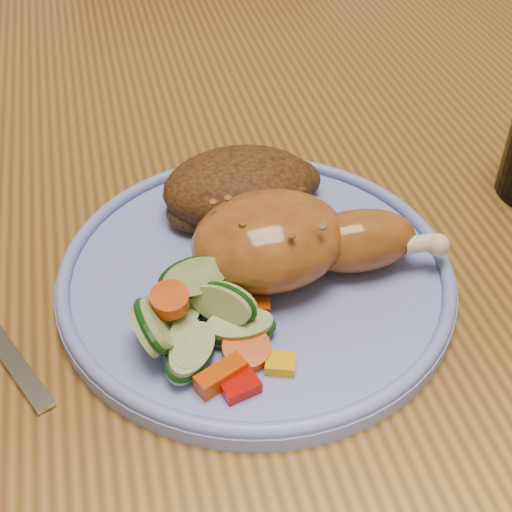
{
  "coord_description": "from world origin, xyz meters",
  "views": [
    {
      "loc": [
        -0.19,
        -0.44,
        1.12
      ],
      "look_at": [
        -0.1,
        -0.07,
        0.78
      ],
      "focal_mm": 50.0,
      "sensor_mm": 36.0,
      "label": 1
    }
  ],
  "objects": [
    {
      "name": "plate",
      "position": [
        -0.1,
        -0.07,
        0.76
      ],
      "size": [
        0.29,
        0.29,
        0.01
      ],
      "primitive_type": "cylinder",
      "color": "#6D7FCF",
      "rests_on": "dining_table"
    },
    {
      "name": "rice_pilaf",
      "position": [
        -0.09,
        0.01,
        0.78
      ],
      "size": [
        0.13,
        0.09,
        0.05
      ],
      "color": "#4B2C12",
      "rests_on": "plate"
    },
    {
      "name": "vegetable_pile",
      "position": [
        -0.15,
        -0.13,
        0.78
      ],
      "size": [
        0.11,
        0.11,
        0.05
      ],
      "color": "#A50A05",
      "rests_on": "plate"
    },
    {
      "name": "plate_rim",
      "position": [
        -0.1,
        -0.07,
        0.77
      ],
      "size": [
        0.29,
        0.29,
        0.01
      ],
      "primitive_type": "torus",
      "color": "#6D7FCF",
      "rests_on": "plate"
    },
    {
      "name": "dining_table",
      "position": [
        0.0,
        0.0,
        0.67
      ],
      "size": [
        0.9,
        1.4,
        0.75
      ],
      "color": "brown",
      "rests_on": "ground"
    },
    {
      "name": "chicken_leg",
      "position": [
        -0.08,
        -0.07,
        0.79
      ],
      "size": [
        0.19,
        0.1,
        0.06
      ],
      "color": "#985820",
      "rests_on": "plate"
    },
    {
      "name": "chair_far",
      "position": [
        0.0,
        0.63,
        0.49
      ],
      "size": [
        0.42,
        0.42,
        0.91
      ],
      "color": "#4C2D16",
      "rests_on": "ground"
    }
  ]
}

